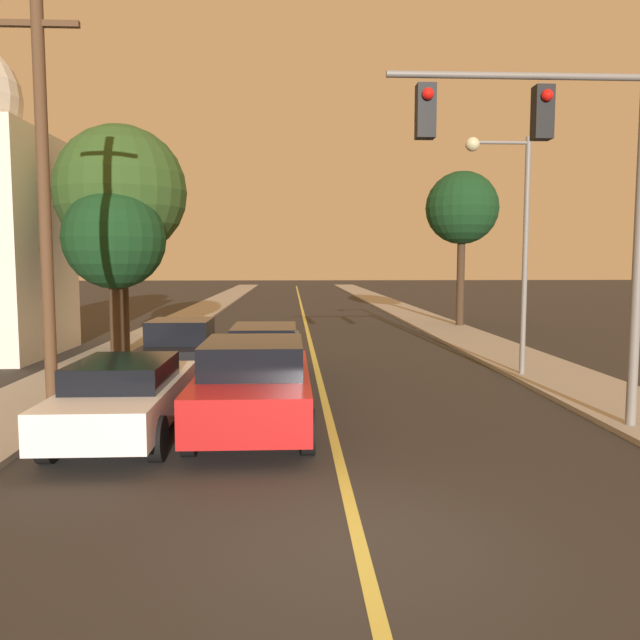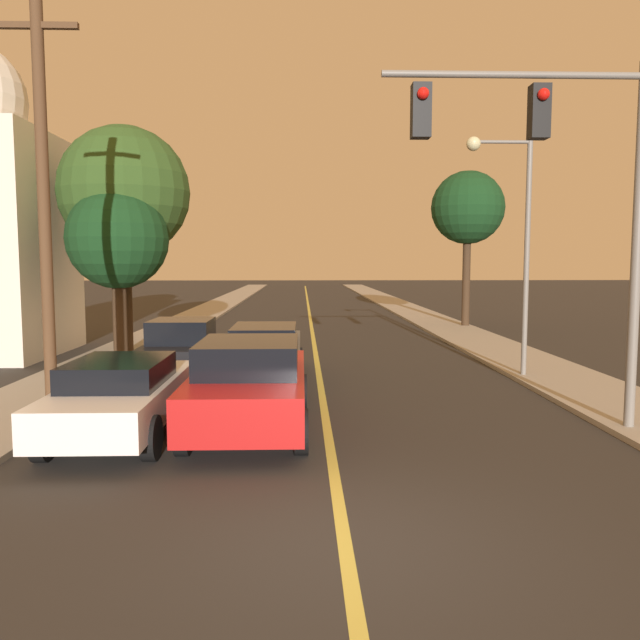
# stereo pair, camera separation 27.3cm
# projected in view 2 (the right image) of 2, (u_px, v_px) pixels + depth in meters

# --- Properties ---
(ground_plane) EXTENTS (200.00, 200.00, 0.00)m
(ground_plane) POSITION_uv_depth(u_px,v_px,m) (345.00, 544.00, 6.75)
(ground_plane) COLOR #2D2B28
(road_surface) EXTENTS (9.99, 80.00, 0.01)m
(road_surface) POSITION_uv_depth(u_px,v_px,m) (308.00, 307.00, 42.58)
(road_surface) COLOR #2D2B28
(road_surface) RESTS_ON ground
(sidewalk_left) EXTENTS (2.50, 80.00, 0.12)m
(sidewalk_left) POSITION_uv_depth(u_px,v_px,m) (217.00, 306.00, 42.40)
(sidewalk_left) COLOR #9E998E
(sidewalk_left) RESTS_ON ground
(sidewalk_right) EXTENTS (2.50, 80.00, 0.12)m
(sidewalk_right) POSITION_uv_depth(u_px,v_px,m) (399.00, 306.00, 42.76)
(sidewalk_right) COLOR #9E998E
(sidewalk_right) RESTS_ON ground
(car_near_lane_front) EXTENTS (2.08, 4.93, 1.66)m
(car_near_lane_front) POSITION_uv_depth(u_px,v_px,m) (250.00, 383.00, 11.26)
(car_near_lane_front) COLOR red
(car_near_lane_front) RESTS_ON ground
(car_near_lane_second) EXTENTS (1.92, 5.05, 1.46)m
(car_near_lane_second) POSITION_uv_depth(u_px,v_px,m) (265.00, 352.00, 15.88)
(car_near_lane_second) COLOR #474C51
(car_near_lane_second) RESTS_ON ground
(car_outer_lane_front) EXTENTS (1.86, 4.65, 1.38)m
(car_outer_lane_front) POSITION_uv_depth(u_px,v_px,m) (123.00, 394.00, 10.89)
(car_outer_lane_front) COLOR white
(car_outer_lane_front) RESTS_ON ground
(car_outer_lane_second) EXTENTS (1.89, 3.86, 1.56)m
(car_outer_lane_second) POSITION_uv_depth(u_px,v_px,m) (183.00, 348.00, 16.43)
(car_outer_lane_second) COLOR black
(car_outer_lane_second) RESTS_ON ground
(traffic_signal_mast) EXTENTS (4.59, 0.42, 6.33)m
(traffic_signal_mast) POSITION_uv_depth(u_px,v_px,m) (558.00, 169.00, 10.70)
(traffic_signal_mast) COLOR slate
(traffic_signal_mast) RESTS_ON ground
(streetlamp_right) EXTENTS (1.70, 0.36, 6.11)m
(streetlamp_right) POSITION_uv_depth(u_px,v_px,m) (511.00, 220.00, 15.95)
(streetlamp_right) COLOR slate
(streetlamp_right) RESTS_ON ground
(utility_pole_left) EXTENTS (1.60, 0.24, 8.11)m
(utility_pole_left) POSITION_uv_depth(u_px,v_px,m) (44.00, 197.00, 12.41)
(utility_pole_left) COLOR #513823
(utility_pole_left) RESTS_ON ground
(tree_left_near) EXTENTS (4.13, 4.13, 7.23)m
(tree_left_near) POSITION_uv_depth(u_px,v_px,m) (124.00, 192.00, 19.84)
(tree_left_near) COLOR #3D2B1C
(tree_left_near) RESTS_ON ground
(tree_left_far) EXTENTS (3.06, 3.06, 5.17)m
(tree_left_far) POSITION_uv_depth(u_px,v_px,m) (118.00, 240.00, 18.84)
(tree_left_far) COLOR #3D2B1C
(tree_left_far) RESTS_ON ground
(tree_right_near) EXTENTS (3.34, 3.34, 7.09)m
(tree_right_near) POSITION_uv_depth(u_px,v_px,m) (468.00, 209.00, 28.54)
(tree_right_near) COLOR #3D2B1C
(tree_right_near) RESTS_ON ground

